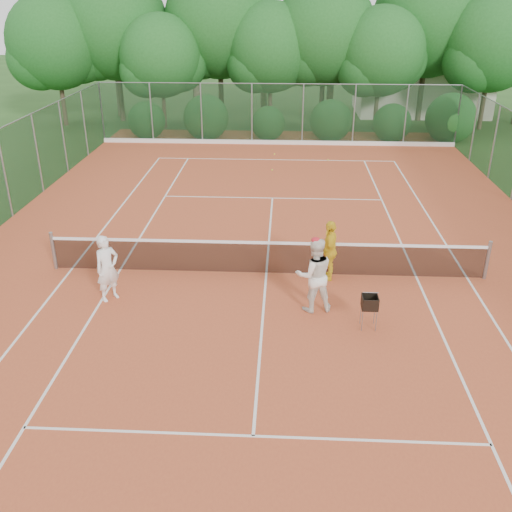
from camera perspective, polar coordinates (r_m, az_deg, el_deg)
The scene contains 14 objects.
ground at distance 15.81m, azimuth 1.04°, elevation -1.81°, with size 120.00×120.00×0.00m, color #254A1A.
clay_court at distance 15.81m, azimuth 1.04°, elevation -1.78°, with size 18.00×36.00×0.02m, color #BC512B.
club_building at distance 39.47m, azimuth 16.10°, elevation 15.76°, with size 8.00×5.00×3.00m, color beige.
tennis_net at distance 15.58m, azimuth 1.05°, elevation -0.07°, with size 11.97×0.10×1.10m.
player_white at distance 14.61m, azimuth -14.64°, elevation -1.19°, with size 0.62×0.41×1.71m, color white.
player_center_grp at distance 13.69m, azimuth 5.84°, elevation -1.87°, with size 1.04×0.88×1.91m.
player_yellow at distance 15.31m, azimuth 7.39°, elevation 0.58°, with size 0.98×0.41×1.67m, color yellow.
ball_hopper at distance 13.28m, azimuth 11.31°, elevation -4.63°, with size 0.36×0.36×0.81m.
stray_ball_a at distance 27.82m, azimuth 1.86°, elevation 10.15°, with size 0.07×0.07×0.07m, color yellow.
stray_ball_b at distance 25.22m, azimuth 1.63°, elevation 8.61°, with size 0.07×0.07×0.07m, color #B4D732.
stray_ball_c at distance 27.00m, azimuth 7.21°, elevation 9.52°, with size 0.07×0.07×0.07m, color #BFD230.
court_markings at distance 15.80m, azimuth 1.04°, elevation -1.74°, with size 11.03×23.83×0.01m.
fence_back at distance 29.66m, azimuth 2.14°, elevation 13.98°, with size 18.07×0.07×3.00m.
tropical_treeline at distance 34.42m, azimuth 4.98°, elevation 21.44°, with size 32.10×8.49×15.03m.
Camera 1 is at (0.46, -14.13, 7.08)m, focal length 40.00 mm.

